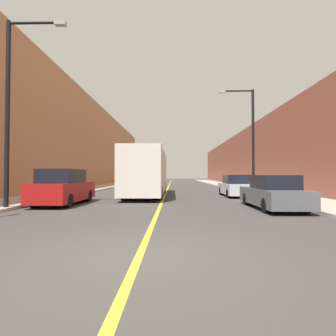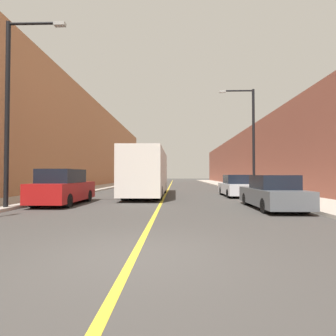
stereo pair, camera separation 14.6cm
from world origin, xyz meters
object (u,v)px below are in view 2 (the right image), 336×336
object	(u,v)px
car_right_near	(272,194)
street_lamp_left	(12,101)
bus	(147,172)
car_right_mid	(236,187)
street_lamp_right	(251,134)
parked_suv_left	(63,188)

from	to	relation	value
car_right_near	street_lamp_left	distance (m)	12.51
bus	car_right_near	world-z (taller)	bus
car_right_mid	street_lamp_left	xyz separation A→B (m)	(-11.73, -7.63, 4.17)
bus	street_lamp_right	distance (m)	8.36
street_lamp_right	car_right_near	bearing A→B (deg)	-99.18
parked_suv_left	street_lamp_left	bearing A→B (deg)	-121.13
car_right_near	street_lamp_left	world-z (taller)	street_lamp_left
parked_suv_left	street_lamp_left	distance (m)	4.81
parked_suv_left	street_lamp_left	xyz separation A→B (m)	(-1.38, -2.28, 4.01)
car_right_near	bus	bearing A→B (deg)	132.23
street_lamp_left	street_lamp_right	distance (m)	15.61
parked_suv_left	car_right_mid	distance (m)	11.65
car_right_mid	street_lamp_left	world-z (taller)	street_lamp_left
parked_suv_left	street_lamp_right	bearing A→B (deg)	28.38
car_right_near	street_lamp_left	bearing A→B (deg)	-176.41
parked_suv_left	car_right_mid	size ratio (longest dim) A/B	1.05
street_lamp_right	street_lamp_left	bearing A→B (deg)	-146.66
parked_suv_left	street_lamp_right	size ratio (longest dim) A/B	0.59
bus	car_right_mid	xyz separation A→B (m)	(6.50, -0.32, -1.06)
car_right_mid	street_lamp_right	size ratio (longest dim) A/B	0.56
bus	parked_suv_left	size ratio (longest dim) A/B	2.18
bus	car_right_mid	bearing A→B (deg)	-2.81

